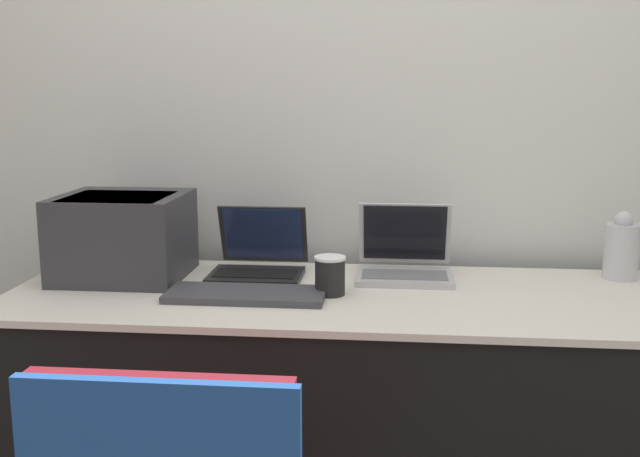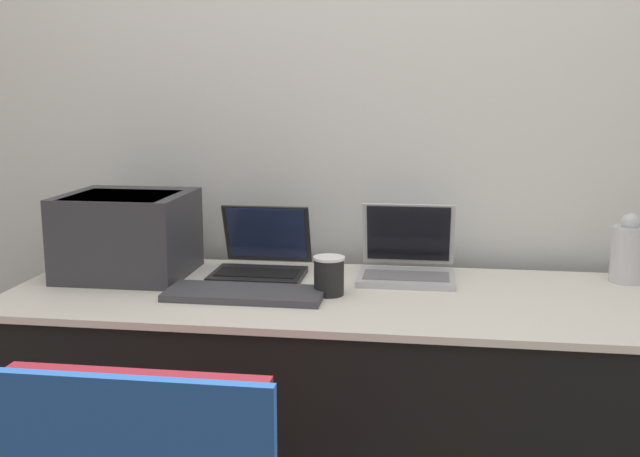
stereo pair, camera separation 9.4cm
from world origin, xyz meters
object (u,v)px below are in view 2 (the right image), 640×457
object	(u,v)px
laptop_right	(407,261)
metal_pitcher	(628,252)
printer	(127,231)
laptop_left	(261,259)
coffee_cup	(329,276)
external_keyboard	(245,294)

from	to	relation	value
laptop_right	metal_pitcher	world-z (taller)	laptop_right
printer	laptop_left	size ratio (longest dim) A/B	1.33
laptop_right	coffee_cup	xyz separation A→B (m)	(-0.21, -0.24, 0.01)
printer	laptop_right	world-z (taller)	printer
coffee_cup	laptop_left	bearing A→B (deg)	139.78
laptop_right	metal_pitcher	bearing A→B (deg)	2.98
printer	external_keyboard	distance (m)	0.48
printer	laptop_left	world-z (taller)	printer
coffee_cup	laptop_right	bearing A→B (deg)	47.84
laptop_left	external_keyboard	xyz separation A→B (m)	(0.01, -0.26, -0.04)
printer	coffee_cup	size ratio (longest dim) A/B	3.39
laptop_right	printer	bearing A→B (deg)	-173.41
laptop_left	coffee_cup	xyz separation A→B (m)	(0.24, -0.21, 0.01)
laptop_left	coffee_cup	distance (m)	0.32
laptop_left	laptop_right	size ratio (longest dim) A/B	0.97
printer	external_keyboard	xyz separation A→B (m)	(0.42, -0.19, -0.13)
laptop_left	coffee_cup	size ratio (longest dim) A/B	2.55
laptop_left	coffee_cup	world-z (taller)	laptop_left
laptop_right	metal_pitcher	size ratio (longest dim) A/B	1.38
external_keyboard	metal_pitcher	world-z (taller)	metal_pitcher
printer	laptop_right	distance (m)	0.88
external_keyboard	coffee_cup	bearing A→B (deg)	14.21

